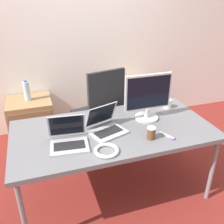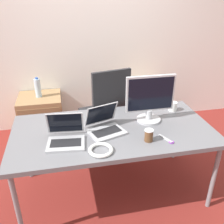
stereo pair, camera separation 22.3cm
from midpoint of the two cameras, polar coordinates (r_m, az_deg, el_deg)
The scene contains 14 objects.
ground_plane at distance 2.71m, azimuth -2.16°, elevation -17.38°, with size 14.00×14.00×0.00m, color maroon.
wall_back at distance 3.52m, azimuth -9.93°, elevation 16.64°, with size 10.00×0.05×2.60m.
desk at distance 2.29m, azimuth -2.45°, elevation -4.88°, with size 1.81×0.91×0.73m.
office_chair at distance 3.03m, azimuth -5.09°, elevation -2.17°, with size 0.57×0.61×1.11m.
cabinet_left at distance 3.52m, azimuth -19.67°, elevation -1.91°, with size 0.56×0.52×0.59m.
cabinet_right at distance 3.72m, azimuth 2.75°, elevation 1.26°, with size 0.56×0.52×0.59m.
water_bottle at distance 3.35m, azimuth -20.75°, elevation 4.46°, with size 0.08×0.08×0.26m.
laptop_left at distance 2.22m, azimuth -4.31°, elevation -3.33°, with size 0.36×0.39×0.23m.
laptop_right at distance 2.08m, azimuth -12.98°, elevation -6.16°, with size 0.33×0.32×0.23m.
monitor at distance 2.36m, azimuth 5.50°, elevation 3.27°, with size 0.46×0.23×0.45m.
coffee_cup_white at distance 2.69m, azimuth 10.29°, elevation 1.83°, with size 0.08×0.08×0.09m.
coffee_cup_brown at distance 2.11m, azimuth 5.96°, elevation -4.90°, with size 0.07×0.07×0.11m.
cable_coil at distance 1.96m, azimuth -4.58°, elevation -8.87°, with size 0.20×0.20×0.03m.
scissors at distance 2.18m, azimuth 10.03°, elevation -5.59°, with size 0.10×0.16×0.01m.
Camera 1 is at (-0.63, -1.86, 1.87)m, focal length 40.00 mm.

